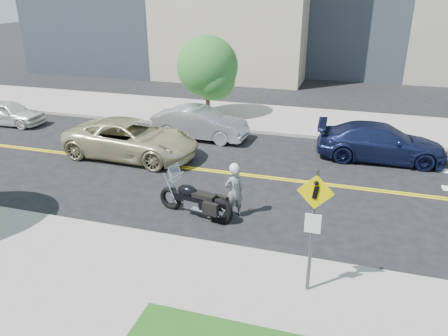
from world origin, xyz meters
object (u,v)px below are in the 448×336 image
motorcycle (195,193)px  suv (131,139)px  parked_car_white (9,113)px  pedestrian_sign (313,221)px  parked_car_silver (200,123)px  motorcyclist (234,190)px  parked_car_blue (381,142)px

motorcycle → suv: size_ratio=0.45×
parked_car_white → pedestrian_sign: bearing=-121.1°
motorcycle → suv: suv is taller
motorcycle → parked_car_white: motorcycle is taller
parked_car_silver → motorcyclist: bearing=-150.0°
motorcyclist → parked_car_white: motorcyclist is taller
motorcycle → parked_car_silver: (-2.36, 7.05, -0.04)m
parked_car_white → parked_car_silver: (10.09, 0.77, 0.11)m
parked_car_silver → motorcycle: bearing=-159.0°
pedestrian_sign → motorcycle: bearing=143.1°
parked_car_white → parked_car_blue: parked_car_blue is taller
parked_car_white → parked_car_blue: size_ratio=0.72×
pedestrian_sign → parked_car_silver: pedestrian_sign is taller
suv → parked_car_silver: suv is taller
parked_car_white → motorcyclist: bearing=-115.5°
motorcyclist → pedestrian_sign: bearing=89.2°
parked_car_silver → parked_car_blue: size_ratio=0.87×
suv → pedestrian_sign: bearing=-127.9°
suv → parked_car_blue: size_ratio=1.09×
suv → parked_car_blue: bearing=-72.7°
parked_car_blue → motorcycle: bearing=137.6°
pedestrian_sign → parked_car_blue: bearing=79.2°
pedestrian_sign → motorcyclist: 4.23m
suv → parked_car_white: size_ratio=1.52×
parked_car_silver → parked_car_blue: 7.96m
motorcyclist → motorcycle: bearing=-26.4°
motorcycle → parked_car_blue: size_ratio=0.50×
motorcyclist → parked_car_silver: size_ratio=0.40×
suv → parked_car_white: suv is taller
motorcycle → pedestrian_sign: bearing=-24.6°
parked_car_white → suv: bearing=-107.4°
motorcyclist → parked_car_white: bearing=-64.5°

